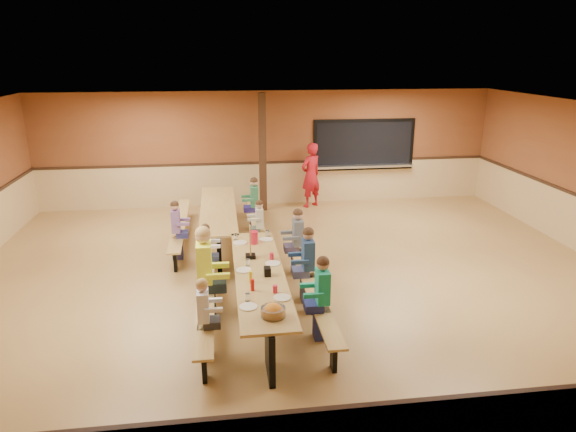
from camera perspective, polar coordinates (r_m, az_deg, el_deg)
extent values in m
plane|color=olive|center=(9.38, 0.88, -7.06)|extent=(12.00, 12.00, 0.00)
cube|color=brown|center=(13.70, -2.22, 7.49)|extent=(12.00, 0.04, 3.00)
cube|color=brown|center=(4.39, 11.11, -16.34)|extent=(12.00, 0.04, 3.00)
cube|color=white|center=(8.57, 0.97, 11.48)|extent=(12.00, 10.00, 0.04)
cube|color=black|center=(14.14, 8.43, 7.85)|extent=(2.60, 0.06, 1.20)
cube|color=silver|center=(14.16, 8.43, 5.51)|extent=(2.70, 0.28, 0.06)
cube|color=#311C10|center=(13.09, -2.84, 7.01)|extent=(0.18, 0.18, 3.00)
cube|color=#A68142|center=(7.87, -3.19, -6.40)|extent=(0.75, 3.60, 0.04)
cube|color=black|center=(6.68, -2.02, -14.72)|extent=(0.08, 0.60, 0.70)
cube|color=black|center=(9.44, -3.92, -4.62)|extent=(0.08, 0.60, 0.70)
cube|color=#A68142|center=(7.98, -9.14, -8.54)|extent=(0.26, 3.60, 0.04)
cube|color=black|center=(8.08, -9.06, -9.97)|extent=(0.06, 0.18, 0.41)
cube|color=#A68142|center=(8.09, 2.74, -7.94)|extent=(0.26, 3.60, 0.04)
cube|color=black|center=(8.19, 2.71, -9.36)|extent=(0.06, 0.18, 0.41)
cube|color=#A68142|center=(11.14, -7.78, 0.81)|extent=(0.75, 3.60, 0.04)
cube|color=black|center=(9.80, -7.65, -3.88)|extent=(0.08, 0.60, 0.70)
cube|color=black|center=(12.73, -7.74, 1.23)|extent=(0.08, 0.60, 0.70)
cube|color=#A68142|center=(11.26, -11.91, -0.77)|extent=(0.26, 3.60, 0.04)
cube|color=black|center=(11.34, -11.84, -1.85)|extent=(0.06, 0.18, 0.41)
cube|color=#A68142|center=(11.25, -3.52, -0.43)|extent=(0.26, 3.60, 0.04)
cube|color=black|center=(11.32, -3.50, -1.51)|extent=(0.06, 0.18, 0.41)
imported|color=#AE131D|center=(13.54, 2.55, 4.56)|extent=(0.74, 0.68, 1.70)
cylinder|color=red|center=(8.98, -3.85, -2.39)|extent=(0.16, 0.16, 0.22)
cube|color=black|center=(7.72, -2.32, -6.18)|extent=(0.10, 0.14, 0.13)
cylinder|color=yellow|center=(7.51, -4.18, -6.75)|extent=(0.06, 0.06, 0.17)
cylinder|color=#B2140F|center=(7.26, -3.97, -7.64)|extent=(0.06, 0.06, 0.17)
cube|color=black|center=(8.38, -4.19, -4.48)|extent=(0.16, 0.16, 0.06)
cube|color=#A68142|center=(8.28, -4.23, -2.68)|extent=(0.02, 0.09, 0.50)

